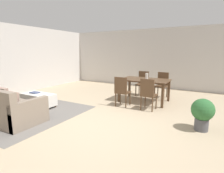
# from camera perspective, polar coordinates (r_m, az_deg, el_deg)

# --- Properties ---
(ground_plane) EXTENTS (10.80, 10.80, 0.00)m
(ground_plane) POSITION_cam_1_polar(r_m,az_deg,el_deg) (4.34, -5.51, -11.47)
(ground_plane) COLOR tan
(wall_back) EXTENTS (9.00, 0.12, 2.70)m
(wall_back) POSITION_cam_1_polar(r_m,az_deg,el_deg) (8.60, 13.94, 8.66)
(wall_back) COLOR beige
(wall_back) RESTS_ON ground_plane
(wall_left) EXTENTS (0.12, 11.00, 2.70)m
(wall_left) POSITION_cam_1_polar(r_m,az_deg,el_deg) (7.79, -31.86, 7.13)
(wall_left) COLOR beige
(wall_left) RESTS_ON ground_plane
(area_rug) EXTENTS (3.00, 2.80, 0.01)m
(area_rug) POSITION_cam_1_polar(r_m,az_deg,el_deg) (5.63, -26.43, -7.24)
(area_rug) COLOR slate
(area_rug) RESTS_ON ground_plane
(couch) EXTENTS (2.22, 0.93, 0.86)m
(couch) POSITION_cam_1_polar(r_m,az_deg,el_deg) (5.23, -31.93, -5.74)
(couch) COLOR gray
(couch) RESTS_ON ground_plane
(ottoman_table) EXTENTS (1.06, 0.52, 0.41)m
(ottoman_table) POSITION_cam_1_polar(r_m,az_deg,el_deg) (5.89, -22.44, -3.79)
(ottoman_table) COLOR silver
(ottoman_table) RESTS_ON ground_plane
(dining_table) EXTENTS (1.57, 0.98, 0.76)m
(dining_table) POSITION_cam_1_polar(r_m,az_deg,el_deg) (6.04, 10.29, 1.45)
(dining_table) COLOR #513823
(dining_table) RESTS_ON ground_plane
(dining_chair_near_left) EXTENTS (0.41, 0.41, 0.92)m
(dining_chair_near_left) POSITION_cam_1_polar(r_m,az_deg,el_deg) (5.42, 3.18, -1.09)
(dining_chair_near_left) COLOR #513823
(dining_chair_near_left) RESTS_ON ground_plane
(dining_chair_near_right) EXTENTS (0.41, 0.41, 0.92)m
(dining_chair_near_right) POSITION_cam_1_polar(r_m,az_deg,el_deg) (5.15, 11.43, -1.93)
(dining_chair_near_right) COLOR #513823
(dining_chair_near_right) RESTS_ON ground_plane
(dining_chair_far_left) EXTENTS (0.40, 0.40, 0.92)m
(dining_chair_far_left) POSITION_cam_1_polar(r_m,az_deg,el_deg) (6.97, 9.77, 1.48)
(dining_chair_far_left) COLOR #513823
(dining_chair_far_left) RESTS_ON ground_plane
(dining_chair_far_right) EXTENTS (0.43, 0.43, 0.92)m
(dining_chair_far_right) POSITION_cam_1_polar(r_m,az_deg,el_deg) (6.79, 15.67, 0.98)
(dining_chair_far_right) COLOR #513823
(dining_chair_far_right) RESTS_ON ground_plane
(vase_centerpiece) EXTENTS (0.09, 0.09, 0.21)m
(vase_centerpiece) POSITION_cam_1_polar(r_m,az_deg,el_deg) (5.99, 11.02, 3.22)
(vase_centerpiece) COLOR silver
(vase_centerpiece) RESTS_ON dining_table
(book_on_ottoman) EXTENTS (0.27, 0.21, 0.03)m
(book_on_ottoman) POSITION_cam_1_polar(r_m,az_deg,el_deg) (5.96, -23.46, -1.80)
(book_on_ottoman) COLOR #3F4C72
(book_on_ottoman) RESTS_ON ottoman_table
(potted_plant) EXTENTS (0.47, 0.47, 0.69)m
(potted_plant) POSITION_cam_1_polar(r_m,az_deg,el_deg) (4.25, 26.93, -7.31)
(potted_plant) COLOR #4C4C51
(potted_plant) RESTS_ON ground_plane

